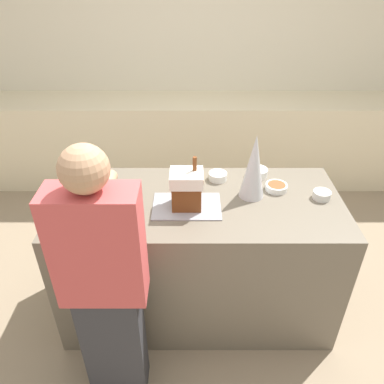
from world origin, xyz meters
TOP-DOWN VIEW (x-y plane):
  - ground_plane at (0.00, 0.00)m, footprint 12.00×12.00m
  - wall_back at (0.00, 2.15)m, footprint 8.00×0.05m
  - back_cabinet_block at (0.00, 1.83)m, footprint 6.00×0.60m
  - kitchen_island at (0.00, 0.00)m, footprint 1.77×0.81m
  - baking_tray at (-0.07, -0.07)m, footprint 0.41×0.28m
  - gingerbread_house at (-0.07, -0.07)m, footprint 0.19×0.16m
  - decorative_tree at (0.33, 0.05)m, footprint 0.16×0.16m
  - candy_bowl_behind_tray at (0.76, 0.02)m, footprint 0.11×0.11m
  - candy_bowl_near_tray_right at (-0.69, 0.18)m, footprint 0.13×0.13m
  - candy_bowl_near_tray_left at (0.40, 0.29)m, footprint 0.14×0.14m
  - candy_bowl_center_rear at (0.50, 0.12)m, footprint 0.14×0.14m
  - candy_bowl_beside_tree at (-0.73, 0.02)m, footprint 0.14×0.14m
  - candy_bowl_front_corner at (0.13, 0.25)m, footprint 0.12×0.12m
  - cookbook at (-0.07, 0.27)m, footprint 0.21×0.15m
  - person at (-0.47, -0.60)m, footprint 0.42×0.52m

SIDE VIEW (x-z plane):
  - ground_plane at x=0.00m, z-range 0.00..0.00m
  - back_cabinet_block at x=0.00m, z-range 0.00..0.92m
  - kitchen_island at x=0.00m, z-range 0.00..0.92m
  - person at x=-0.47m, z-range 0.03..1.62m
  - baking_tray at x=-0.07m, z-range 0.92..0.93m
  - cookbook at x=-0.07m, z-range 0.92..0.94m
  - candy_bowl_center_rear at x=0.50m, z-range 0.93..0.97m
  - candy_bowl_near_tray_right at x=-0.69m, z-range 0.93..0.97m
  - candy_bowl_behind_tray at x=0.76m, z-range 0.93..0.98m
  - candy_bowl_beside_tree at x=-0.73m, z-range 0.93..0.98m
  - candy_bowl_front_corner at x=0.13m, z-range 0.93..0.98m
  - candy_bowl_near_tray_left at x=0.40m, z-range 0.93..0.98m
  - gingerbread_house at x=-0.07m, z-range 0.90..1.21m
  - decorative_tree at x=0.33m, z-range 0.92..1.34m
  - wall_back at x=0.00m, z-range 0.00..2.60m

